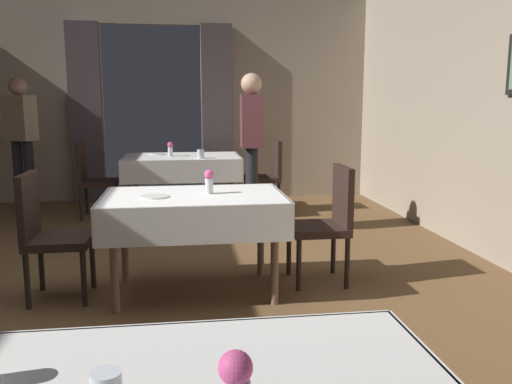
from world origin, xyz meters
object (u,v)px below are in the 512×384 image
at_px(chair_far_right, 268,172).
at_px(person_diner_standing_aside, 251,140).
at_px(chair_far_left, 92,176).
at_px(dining_table_far, 182,163).
at_px(dining_table_mid, 194,207).
at_px(plate_mid_b, 155,196).
at_px(flower_vase_far, 170,149).
at_px(person_waiter_by_doorway, 21,135).
at_px(chair_mid_right, 328,218).
at_px(chair_mid_left, 47,230).
at_px(flower_vase_mid, 209,181).
at_px(plate_far_c, 158,154).
at_px(glass_far_b, 201,154).

distance_m(chair_far_right, person_diner_standing_aside, 1.33).
bearing_deg(chair_far_left, dining_table_far, 1.23).
distance_m(dining_table_mid, person_diner_standing_aside, 1.88).
relative_size(plate_mid_b, flower_vase_far, 1.11).
bearing_deg(person_waiter_by_doorway, chair_far_right, -2.69).
distance_m(chair_far_right, chair_far_left, 2.22).
bearing_deg(person_diner_standing_aside, chair_mid_right, -76.19).
height_order(chair_mid_left, person_diner_standing_aside, person_diner_standing_aside).
bearing_deg(person_waiter_by_doorway, person_diner_standing_aside, -25.94).
relative_size(chair_far_right, chair_far_left, 1.00).
xyz_separation_m(dining_table_far, chair_mid_left, (-0.97, -2.85, -0.14)).
distance_m(flower_vase_mid, flower_vase_far, 2.82).
height_order(plate_far_c, person_diner_standing_aside, person_diner_standing_aside).
bearing_deg(chair_far_left, flower_vase_far, -0.29).
bearing_deg(chair_mid_right, flower_vase_far, 115.15).
bearing_deg(chair_far_left, flower_vase_mid, -64.95).
height_order(chair_far_left, person_diner_standing_aside, person_diner_standing_aside).
xyz_separation_m(dining_table_far, person_waiter_by_doorway, (-1.96, 0.18, 0.36)).
relative_size(flower_vase_mid, plate_far_c, 0.94).
bearing_deg(plate_mid_b, glass_far_b, 80.73).
xyz_separation_m(chair_far_right, plate_mid_b, (-1.31, -2.96, 0.24)).
relative_size(glass_far_b, plate_far_c, 0.56).
bearing_deg(person_diner_standing_aside, flower_vase_mid, -107.66).
distance_m(person_waiter_by_doorway, person_diner_standing_aside, 3.00).
bearing_deg(plate_far_c, chair_far_right, -7.09).
xyz_separation_m(dining_table_mid, person_waiter_by_doorway, (-2.04, 3.03, 0.37)).
xyz_separation_m(chair_mid_right, flower_vase_far, (-1.28, 2.72, 0.33)).
height_order(dining_table_mid, flower_vase_far, flower_vase_far).
height_order(dining_table_mid, person_waiter_by_doorway, person_waiter_by_doorway).
bearing_deg(glass_far_b, flower_vase_mid, -90.59).
xyz_separation_m(plate_mid_b, person_waiter_by_doorway, (-1.76, 3.11, 0.27)).
distance_m(dining_table_mid, plate_far_c, 3.09).
distance_m(flower_vase_far, plate_far_c, 0.31).
relative_size(chair_mid_left, plate_mid_b, 4.67).
bearing_deg(plate_mid_b, dining_table_mid, 14.83).
height_order(plate_mid_b, plate_far_c, same).
bearing_deg(chair_mid_left, person_diner_standing_aside, 45.11).
bearing_deg(dining_table_mid, plate_mid_b, -165.17).
xyz_separation_m(chair_mid_right, chair_far_right, (-0.03, 2.79, 0.00)).
distance_m(plate_mid_b, person_waiter_by_doorway, 3.58).
xyz_separation_m(flower_vase_far, plate_far_c, (-0.17, 0.24, -0.09)).
bearing_deg(flower_vase_far, glass_far_b, -40.10).
bearing_deg(person_waiter_by_doorway, plate_far_c, 1.14).
height_order(chair_mid_left, plate_far_c, chair_mid_left).
bearing_deg(flower_vase_mid, chair_mid_left, -179.03).
bearing_deg(flower_vase_mid, dining_table_mid, -169.37).
height_order(flower_vase_far, person_waiter_by_doorway, person_waiter_by_doorway).
height_order(chair_far_right, plate_mid_b, chair_far_right).
height_order(chair_mid_right, flower_vase_mid, same).
distance_m(dining_table_far, flower_vase_mid, 2.84).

